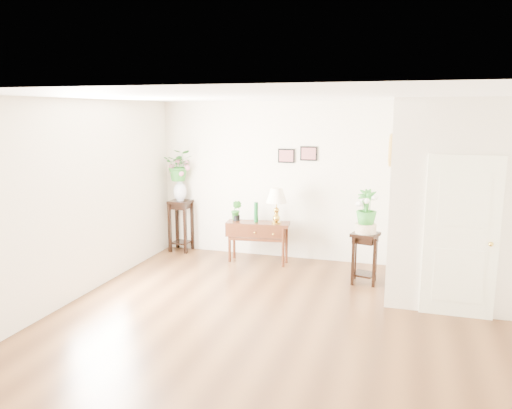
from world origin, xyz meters
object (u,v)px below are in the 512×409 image
at_px(table_lamp, 276,203).
at_px(plant_stand_b, 364,258).
at_px(console_table, 258,242).
at_px(plant_stand_a, 181,226).

xyz_separation_m(table_lamp, plant_stand_b, (1.55, -0.54, -0.68)).
bearing_deg(console_table, table_lamp, -7.38).
bearing_deg(console_table, plant_stand_a, 161.86).
xyz_separation_m(console_table, plant_stand_a, (-1.62, 0.31, 0.12)).
distance_m(plant_stand_a, plant_stand_b, 3.60).
distance_m(table_lamp, plant_stand_a, 2.06).
bearing_deg(table_lamp, plant_stand_a, 171.04).
relative_size(console_table, plant_stand_b, 1.37).
xyz_separation_m(table_lamp, plant_stand_a, (-1.95, 0.31, -0.59)).
bearing_deg(table_lamp, plant_stand_b, -19.23).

